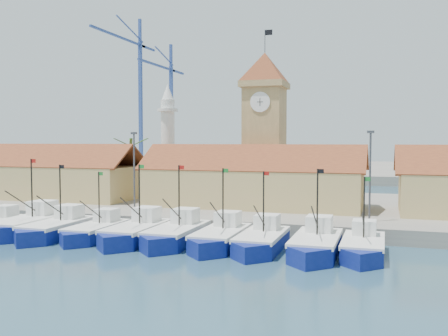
% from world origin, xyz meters
% --- Properties ---
extents(ground, '(400.00, 400.00, 0.00)m').
position_xyz_m(ground, '(0.00, 0.00, 0.00)').
color(ground, navy).
rests_on(ground, ground).
extents(quay, '(140.00, 32.00, 1.50)m').
position_xyz_m(quay, '(0.00, 24.00, 0.75)').
color(quay, gray).
rests_on(quay, ground).
extents(terminal, '(240.00, 80.00, 2.00)m').
position_xyz_m(terminal, '(0.00, 110.00, 1.00)').
color(terminal, gray).
rests_on(terminal, ground).
extents(boat_1, '(3.92, 10.74, 8.12)m').
position_xyz_m(boat_1, '(-19.09, 2.27, 0.84)').
color(boat_1, navy).
rests_on(boat_1, ground).
extents(boat_2, '(3.65, 10.00, 7.57)m').
position_xyz_m(boat_2, '(-15.33, 1.88, 0.78)').
color(boat_2, navy).
rests_on(boat_2, ground).
extents(boat_3, '(3.32, 9.09, 6.88)m').
position_xyz_m(boat_3, '(-11.17, 2.37, 0.71)').
color(boat_3, navy).
rests_on(boat_3, ground).
extents(boat_4, '(3.72, 10.18, 7.71)m').
position_xyz_m(boat_4, '(-6.83, 2.38, 0.80)').
color(boat_4, navy).
rests_on(boat_4, ground).
extents(boat_5, '(3.70, 10.14, 7.67)m').
position_xyz_m(boat_5, '(-2.87, 2.69, 0.79)').
color(boat_5, navy).
rests_on(boat_5, ground).
extents(boat_6, '(3.59, 9.85, 7.45)m').
position_xyz_m(boat_6, '(1.48, 2.62, 0.77)').
color(boat_6, navy).
rests_on(boat_6, ground).
extents(boat_7, '(3.51, 9.60, 7.27)m').
position_xyz_m(boat_7, '(5.30, 2.41, 0.75)').
color(boat_7, navy).
rests_on(boat_7, ground).
extents(boat_8, '(3.67, 10.04, 7.60)m').
position_xyz_m(boat_8, '(10.02, 2.06, 0.79)').
color(boat_8, navy).
rests_on(boat_8, ground).
extents(boat_9, '(3.34, 9.15, 6.92)m').
position_xyz_m(boat_9, '(13.80, 2.74, 0.72)').
color(boat_9, navy).
rests_on(boat_9, ground).
extents(hall_left, '(31.20, 10.13, 7.61)m').
position_xyz_m(hall_left, '(-32.00, 20.00, 3.99)').
color(hall_left, tan).
rests_on(hall_left, quay).
extents(hall_center, '(27.04, 10.13, 7.61)m').
position_xyz_m(hall_center, '(0.00, 20.00, 3.99)').
color(hall_center, tan).
rests_on(hall_center, quay).
extents(clock_tower, '(5.80, 5.80, 22.70)m').
position_xyz_m(clock_tower, '(0.00, 26.00, 11.96)').
color(clock_tower, tan).
rests_on(clock_tower, quay).
extents(minaret, '(3.00, 3.00, 16.30)m').
position_xyz_m(minaret, '(-15.00, 28.00, 9.73)').
color(minaret, silver).
rests_on(minaret, quay).
extents(palm_tree, '(5.60, 5.03, 8.39)m').
position_xyz_m(palm_tree, '(-20.00, 26.00, 6.25)').
color(palm_tree, brown).
rests_on(palm_tree, quay).
extents(lamp_posts, '(80.70, 0.25, 9.03)m').
position_xyz_m(lamp_posts, '(0.50, 12.00, 6.48)').
color(lamp_posts, '#3F3F44').
rests_on(lamp_posts, quay).
extents(crane_blue_far, '(1.00, 37.58, 45.26)m').
position_xyz_m(crane_blue_far, '(-57.75, 99.96, 27.52)').
color(crane_blue_far, '#2E478D').
rests_on(crane_blue_far, terminal).
extents(crane_blue_near, '(1.00, 32.13, 38.08)m').
position_xyz_m(crane_blue_near, '(-49.98, 106.56, 23.09)').
color(crane_blue_near, '#2E478D').
rests_on(crane_blue_near, terminal).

